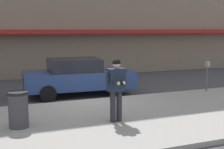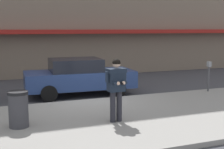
{
  "view_description": "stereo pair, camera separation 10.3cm",
  "coord_description": "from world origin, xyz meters",
  "px_view_note": "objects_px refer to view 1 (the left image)",
  "views": [
    {
      "loc": [
        -3.39,
        -11.19,
        2.77
      ],
      "look_at": [
        -0.16,
        -3.13,
        1.49
      ],
      "focal_mm": 50.0,
      "sensor_mm": 36.0,
      "label": 1
    },
    {
      "loc": [
        -3.29,
        -11.22,
        2.77
      ],
      "look_at": [
        -0.16,
        -3.13,
        1.49
      ],
      "focal_mm": 50.0,
      "sensor_mm": 36.0,
      "label": 2
    }
  ],
  "objects_px": {
    "trash_bin": "(18,109)",
    "parking_meter": "(207,72)",
    "parked_sedan_mid": "(78,76)",
    "man_texting_on_phone": "(116,83)"
  },
  "relations": [
    {
      "from": "parked_sedan_mid",
      "to": "parking_meter",
      "type": "distance_m",
      "value": 5.46
    },
    {
      "from": "parked_sedan_mid",
      "to": "parking_meter",
      "type": "relative_size",
      "value": 3.61
    },
    {
      "from": "man_texting_on_phone",
      "to": "trash_bin",
      "type": "xyz_separation_m",
      "value": [
        -2.63,
        0.49,
        -0.62
      ]
    },
    {
      "from": "parked_sedan_mid",
      "to": "trash_bin",
      "type": "height_order",
      "value": "parked_sedan_mid"
    },
    {
      "from": "parked_sedan_mid",
      "to": "man_texting_on_phone",
      "type": "xyz_separation_m",
      "value": [
        -0.14,
        -4.51,
        0.46
      ]
    },
    {
      "from": "man_texting_on_phone",
      "to": "trash_bin",
      "type": "relative_size",
      "value": 1.84
    },
    {
      "from": "trash_bin",
      "to": "parked_sedan_mid",
      "type": "bearing_deg",
      "value": 55.49
    },
    {
      "from": "parked_sedan_mid",
      "to": "trash_bin",
      "type": "relative_size",
      "value": 4.68
    },
    {
      "from": "trash_bin",
      "to": "parking_meter",
      "type": "bearing_deg",
      "value": 15.23
    },
    {
      "from": "parking_meter",
      "to": "man_texting_on_phone",
      "type": "bearing_deg",
      "value": -153.38
    }
  ]
}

